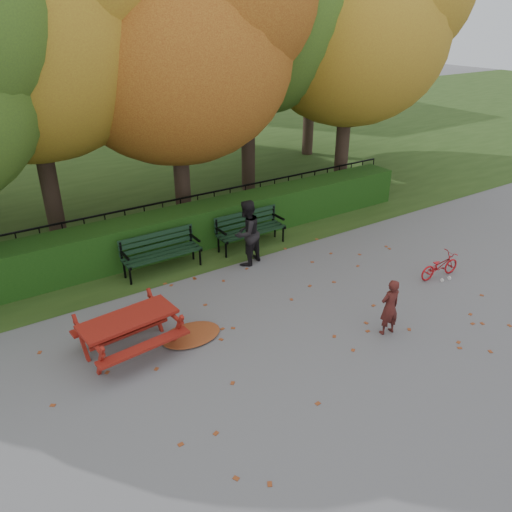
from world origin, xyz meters
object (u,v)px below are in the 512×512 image
adult (247,233)px  bench_right (249,227)px  tree_c (189,36)px  child (390,307)px  tree_b (36,9)px  bench_left (160,249)px  picnic_table (129,325)px  tree_e (365,22)px  tree_g (325,11)px  bicycle (440,266)px

adult → bench_right: bearing=-146.7°
tree_c → child: size_ratio=7.23×
bench_right → child: child is taller
tree_b → bench_right: bearing=-40.7°
bench_right → adult: (-0.58, -0.80, 0.26)m
bench_left → child: 5.24m
picnic_table → adult: 3.93m
tree_c → adult: 5.08m
tree_b → tree_e: bearing=-6.2°
tree_g → bench_left: size_ratio=4.75×
bench_right → picnic_table: (-4.09, -2.55, 0.02)m
adult → picnic_table: bearing=5.9°
tree_e → child: tree_e is taller
bicycle → adult: bearing=52.4°
child → adult: adult is taller
tree_c → picnic_table: tree_c is taller
tree_c → tree_g: bearing=26.9°
tree_c → adult: bearing=-95.9°
child → tree_e: bearing=-122.1°
tree_c → bicycle: (2.91, -5.99, -4.54)m
tree_e → bicycle: bearing=-115.6°
tree_e → bench_right: bearing=-159.1°
bench_right → tree_g: bearing=40.0°
tree_e → child: bearing=-128.7°
tree_b → adult: size_ratio=5.61×
tree_e → bicycle: tree_e is taller
tree_b → child: tree_b is taller
tree_b → tree_g: tree_b is taller
bench_left → picnic_table: (-1.69, -2.55, 0.02)m
adult → tree_c: bearing=-116.5°
tree_c → bench_right: size_ratio=4.44×
picnic_table → child: size_ratio=1.58×
tree_g → tree_e: bearing=-114.4°
tree_c → adult: (-0.32, -3.06, -4.04)m
tree_e → tree_g: size_ratio=0.95×
tree_b → tree_g: size_ratio=1.03×
tree_e → tree_g: 4.39m
bench_right → picnic_table: 4.82m
tree_g → bench_right: (-7.23, -6.06, -4.85)m
tree_b → picnic_table: 7.43m
bench_right → child: size_ratio=1.63×
child → tree_g: bearing=-117.3°
child → adult: size_ratio=0.71×
tree_b → child: size_ratio=7.94×
tree_g → adult: bearing=-138.7°
bench_right → bench_left: bearing=180.0°
tree_c → picnic_table: (-3.83, -4.81, -4.28)m
tree_c → tree_e: bearing=-1.9°
tree_c → adult: size_ratio=5.11×
picnic_table → adult: (3.51, 1.75, 0.24)m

